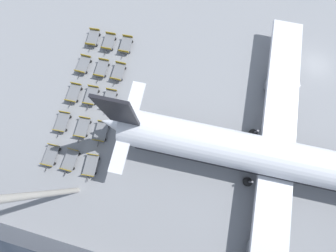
{
  "coord_description": "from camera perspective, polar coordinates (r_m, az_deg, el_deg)",
  "views": [
    {
      "loc": [
        20.33,
        -15.93,
        25.62
      ],
      "look_at": [
        14.2,
        -17.59,
        1.17
      ],
      "focal_mm": 22.0,
      "sensor_mm": 36.0,
      "label": 1
    }
  ],
  "objects": [
    {
      "name": "baggage_dolly_row_mid_b_col_b",
      "position": [
        29.64,
        -13.55,
        14.39
      ],
      "size": [
        3.29,
        1.65,
        0.92
      ],
      "color": "slate",
      "rests_on": "ground_plane"
    },
    {
      "name": "baggage_dolly_row_mid_b_col_a",
      "position": [
        31.71,
        -11.58,
        21.16
      ],
      "size": [
        3.31,
        1.72,
        0.92
      ],
      "color": "slate",
      "rests_on": "ground_plane"
    },
    {
      "name": "airplane",
      "position": [
        26.34,
        30.45,
        -8.36
      ],
      "size": [
        37.81,
        43.35,
        11.37
      ],
      "color": "silver",
      "rests_on": "ground_plane"
    },
    {
      "name": "baggage_dolly_row_near_col_b",
      "position": [
        31.62,
        -22.38,
        15.45
      ],
      "size": [
        3.28,
        1.62,
        0.92
      ],
      "color": "slate",
      "rests_on": "ground_plane"
    },
    {
      "name": "baggage_dolly_row_near_col_e",
      "position": [
        29.07,
        -29.67,
        -7.01
      ],
      "size": [
        3.3,
        1.67,
        0.92
      ],
      "color": "slate",
      "rests_on": "ground_plane"
    },
    {
      "name": "baggage_dolly_row_mid_b_col_d",
      "position": [
        27.15,
        -17.97,
        -1.44
      ],
      "size": [
        3.32,
        1.73,
        0.92
      ],
      "color": "slate",
      "rests_on": "ground_plane"
    },
    {
      "name": "baggage_dolly_row_near_col_c",
      "position": [
        30.16,
        -24.64,
        8.31
      ],
      "size": [
        3.3,
        1.68,
        0.92
      ],
      "color": "slate",
      "rests_on": "ground_plane"
    },
    {
      "name": "baggage_dolly_row_near_col_a",
      "position": [
        33.57,
        -20.05,
        21.94
      ],
      "size": [
        3.33,
        1.78,
        0.92
      ],
      "color": "slate",
      "rests_on": "ground_plane"
    },
    {
      "name": "baggage_dolly_row_mid_a_col_a",
      "position": [
        32.52,
        -16.06,
        21.46
      ],
      "size": [
        3.31,
        1.71,
        0.92
      ],
      "color": "slate",
      "rests_on": "ground_plane"
    },
    {
      "name": "ground_plane",
      "position": [
        36.38,
        35.79,
        13.55
      ],
      "size": [
        500.0,
        500.0,
        0.0
      ],
      "primitive_type": "plane",
      "color": "gray"
    },
    {
      "name": "baggage_dolly_row_mid_a_col_b",
      "position": [
        30.49,
        -17.89,
        14.93
      ],
      "size": [
        3.3,
        1.68,
        0.92
      ],
      "color": "slate",
      "rests_on": "ground_plane"
    },
    {
      "name": "baggage_dolly_row_mid_b_col_c",
      "position": [
        28.21,
        -15.91,
        7.21
      ],
      "size": [
        3.3,
        1.69,
        0.92
      ],
      "color": "slate",
      "rests_on": "ground_plane"
    },
    {
      "name": "baggage_dolly_row_mid_a_col_c",
      "position": [
        29.13,
        -20.47,
        7.88
      ],
      "size": [
        3.32,
        1.73,
        0.92
      ],
      "color": "slate",
      "rests_on": "ground_plane"
    },
    {
      "name": "baggage_dolly_row_near_col_d",
      "position": [
        29.39,
        -27.22,
        1.01
      ],
      "size": [
        3.31,
        1.72,
        0.92
      ],
      "color": "slate",
      "rests_on": "ground_plane"
    },
    {
      "name": "baggage_dolly_row_mid_a_col_e",
      "position": [
        27.9,
        -25.42,
        -8.45
      ],
      "size": [
        3.27,
        1.6,
        0.92
      ],
      "color": "slate",
      "rests_on": "ground_plane"
    },
    {
      "name": "baggage_dolly_row_mid_b_col_e",
      "position": [
        26.87,
        -20.54,
        -10.08
      ],
      "size": [
        3.33,
        1.78,
        0.92
      ],
      "color": "slate",
      "rests_on": "ground_plane"
    },
    {
      "name": "baggage_dolly_row_mid_a_col_d",
      "position": [
        28.1,
        -22.56,
        -0.36
      ],
      "size": [
        3.31,
        1.73,
        0.92
      ],
      "color": "slate",
      "rests_on": "ground_plane"
    }
  ]
}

